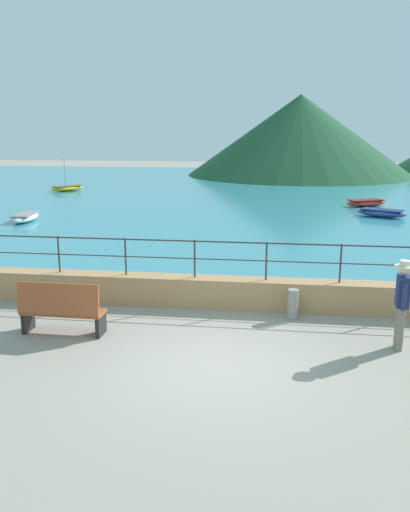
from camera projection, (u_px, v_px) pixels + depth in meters
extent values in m
plane|color=gray|center=(214.00, 365.00, 9.31)|extent=(120.00, 120.00, 0.00)
cube|color=tan|center=(230.00, 293.00, 12.31)|extent=(20.00, 0.56, 0.70)
cylinder|color=#383330|center=(59.00, 254.00, 12.67)|extent=(0.04, 0.04, 0.90)
cylinder|color=#383330|center=(126.00, 256.00, 12.45)|extent=(0.04, 0.04, 0.90)
cylinder|color=#383330|center=(195.00, 259.00, 12.23)|extent=(0.04, 0.04, 0.90)
cylinder|color=#383330|center=(266.00, 261.00, 12.01)|extent=(0.04, 0.04, 0.90)
cylinder|color=#383330|center=(341.00, 263.00, 11.80)|extent=(0.04, 0.04, 0.90)
cylinder|color=#383330|center=(230.00, 242.00, 12.02)|extent=(18.40, 0.04, 0.04)
cylinder|color=#383330|center=(230.00, 260.00, 12.12)|extent=(18.40, 0.03, 0.03)
cube|color=teal|center=(260.00, 193.00, 34.19)|extent=(64.00, 44.32, 0.06)
cone|color=#1E4C2D|center=(300.00, 135.00, 46.70)|extent=(20.22, 20.22, 7.13)
cube|color=#9E4C28|center=(63.00, 312.00, 10.70)|extent=(1.71, 0.54, 0.06)
cube|color=#9E4C28|center=(58.00, 299.00, 10.41)|extent=(1.70, 0.17, 0.64)
cube|color=black|center=(28.00, 321.00, 10.87)|extent=(0.09, 0.47, 0.43)
cube|color=black|center=(101.00, 325.00, 10.65)|extent=(0.09, 0.47, 0.43)
cylinder|color=slate|center=(399.00, 326.00, 10.01)|extent=(0.15, 0.15, 0.86)
cylinder|color=slate|center=(400.00, 329.00, 9.84)|extent=(0.15, 0.15, 0.86)
cube|color=navy|center=(403.00, 291.00, 9.75)|extent=(0.25, 0.38, 0.60)
cylinder|color=navy|center=(401.00, 289.00, 9.99)|extent=(0.09, 0.09, 0.52)
cylinder|color=navy|center=(404.00, 297.00, 9.54)|extent=(0.09, 0.09, 0.52)
sphere|color=beige|center=(405.00, 269.00, 9.65)|extent=(0.22, 0.22, 0.22)
cylinder|color=beige|center=(405.00, 266.00, 9.64)|extent=(0.38, 0.38, 0.02)
cylinder|color=beige|center=(405.00, 263.00, 9.63)|extent=(0.20, 0.20, 0.10)
cylinder|color=gray|center=(293.00, 304.00, 11.53)|extent=(0.24, 0.24, 0.68)
ellipsoid|color=#2D4C9E|center=(382.00, 213.00, 24.73)|extent=(2.46, 1.80, 0.36)
cube|color=navy|center=(382.00, 210.00, 24.69)|extent=(1.99, 1.48, 0.06)
ellipsoid|color=red|center=(366.00, 203.00, 28.14)|extent=(2.47, 1.73, 0.36)
cube|color=maroon|center=(366.00, 200.00, 28.10)|extent=(1.99, 1.42, 0.06)
ellipsoid|color=white|center=(26.00, 217.00, 23.54)|extent=(1.19, 2.40, 0.36)
cube|color=gray|center=(25.00, 214.00, 23.51)|extent=(0.99, 1.92, 0.06)
ellipsoid|color=gold|center=(67.00, 188.00, 35.09)|extent=(2.19, 2.32, 0.36)
cube|color=brown|center=(67.00, 186.00, 35.05)|extent=(1.79, 1.89, 0.06)
cylinder|color=#B2A899|center=(65.00, 171.00, 34.76)|extent=(0.06, 0.06, 1.89)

